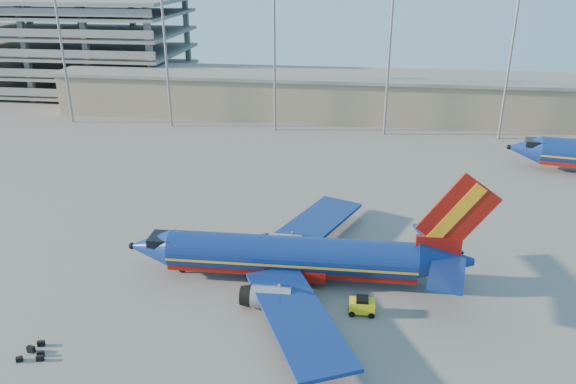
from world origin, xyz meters
name	(u,v)px	position (x,y,z in m)	size (l,w,h in m)	color
ground	(253,248)	(0.00, 0.00, 0.00)	(220.00, 220.00, 0.00)	slate
terminal_building	(359,95)	(10.00, 58.00, 4.32)	(122.00, 16.00, 8.50)	gray
parking_garage	(56,40)	(-62.00, 74.05, 11.73)	(62.00, 32.00, 21.40)	slate
light_mast_row	(332,34)	(5.00, 46.00, 17.55)	(101.60, 1.60, 28.65)	gray
aircraft_main	(300,257)	(5.81, -5.92, 2.55)	(35.21, 33.89, 11.93)	navy
baggage_tug	(362,305)	(11.99, -10.90, 0.86)	(2.30, 1.41, 1.64)	yellow
luggage_pile	(34,352)	(-13.85, -20.19, 0.23)	(2.22, 2.53, 0.55)	black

